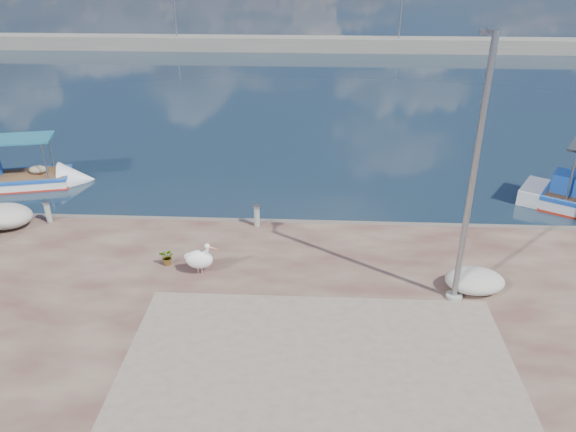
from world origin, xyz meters
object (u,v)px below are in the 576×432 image
Objects in this scene: pelican at (200,259)px; bollard_near at (257,215)px; lamp_post at (471,186)px; boat_left at (24,181)px.

pelican is 1.41× the size of bollard_near.
pelican reaches higher than bollard_near.
lamp_post is (7.12, -0.85, 2.81)m from pelican.
bollard_near is at bearing 80.94° from pelican.
boat_left reaches higher than bollard_near.
boat_left is at bearing 158.13° from bollard_near.
lamp_post is (15.95, -7.99, 3.61)m from boat_left.
lamp_post is 9.09× the size of bollard_near.
bollard_near is at bearing 145.94° from lamp_post.
boat_left is at bearing 153.39° from lamp_post.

